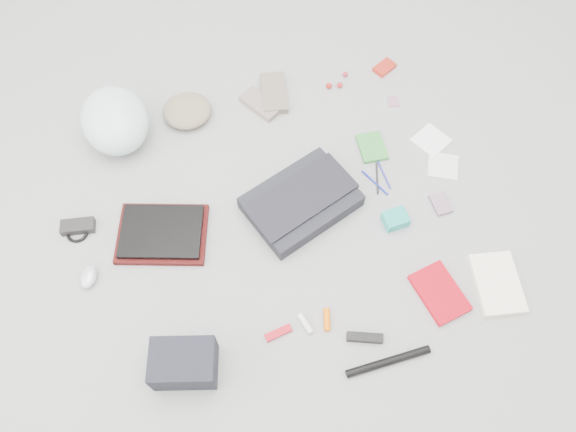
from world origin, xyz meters
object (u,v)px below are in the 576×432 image
object	(u,v)px
messenger_bag	(301,202)
accordion_wallet	(395,219)
bike_helmet	(115,120)
camera_bag	(184,363)
laptop	(161,232)
book_red	(440,293)

from	to	relation	value
messenger_bag	accordion_wallet	size ratio (longest dim) A/B	4.44
messenger_bag	bike_helmet	world-z (taller)	bike_helmet
camera_bag	laptop	bearing A→B (deg)	103.92
bike_helmet	accordion_wallet	bearing A→B (deg)	-43.07
messenger_bag	book_red	world-z (taller)	messenger_bag
camera_bag	messenger_bag	bearing A→B (deg)	56.93
bike_helmet	accordion_wallet	xyz separation A→B (m)	(0.88, -0.75, -0.08)
messenger_bag	accordion_wallet	distance (m)	0.36
messenger_bag	camera_bag	distance (m)	0.73
messenger_bag	laptop	world-z (taller)	messenger_bag
accordion_wallet	book_red	bearing A→B (deg)	-85.23
laptop	book_red	xyz separation A→B (m)	(0.86, -0.56, -0.02)
laptop	accordion_wallet	bearing A→B (deg)	4.52
laptop	camera_bag	xyz separation A→B (m)	(-0.05, -0.50, 0.03)
laptop	bike_helmet	distance (m)	0.51
bike_helmet	laptop	bearing A→B (deg)	-87.24
messenger_bag	accordion_wallet	world-z (taller)	messenger_bag
messenger_bag	laptop	size ratio (longest dim) A/B	1.33
laptop	accordion_wallet	distance (m)	0.87
messenger_bag	camera_bag	size ratio (longest dim) A/B	1.91
laptop	camera_bag	world-z (taller)	camera_bag
messenger_bag	accordion_wallet	xyz separation A→B (m)	(0.31, -0.19, -0.01)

